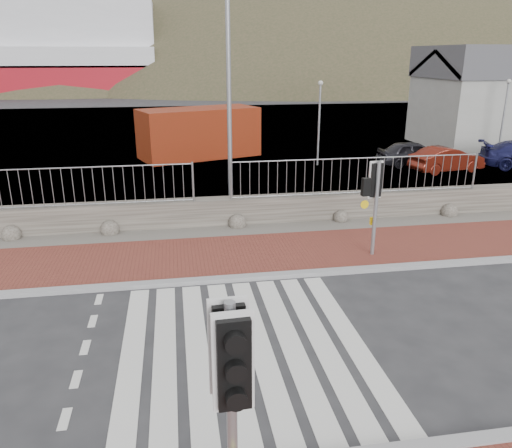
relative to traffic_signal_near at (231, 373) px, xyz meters
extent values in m
plane|color=#28282B|center=(0.66, 3.78, -2.16)|extent=(220.00, 220.00, 0.00)
cube|color=brown|center=(0.66, 8.28, -2.12)|extent=(40.00, 3.00, 0.08)
cube|color=gray|center=(0.66, 6.78, -2.11)|extent=(40.00, 0.25, 0.12)
cube|color=silver|center=(-1.44, 3.78, -2.16)|extent=(0.42, 5.60, 0.01)
cube|color=silver|center=(-0.84, 3.78, -2.16)|extent=(0.42, 5.60, 0.01)
cube|color=silver|center=(-0.24, 3.78, -2.16)|extent=(0.42, 5.60, 0.01)
cube|color=silver|center=(0.36, 3.78, -2.16)|extent=(0.42, 5.60, 0.01)
cube|color=silver|center=(0.96, 3.78, -2.16)|extent=(0.42, 5.60, 0.01)
cube|color=silver|center=(1.56, 3.78, -2.16)|extent=(0.42, 5.60, 0.01)
cube|color=silver|center=(2.16, 3.78, -2.16)|extent=(0.42, 5.60, 0.01)
cube|color=silver|center=(2.76, 3.78, -2.16)|extent=(0.42, 5.60, 0.01)
cube|color=#59544C|center=(0.66, 10.28, -2.13)|extent=(40.00, 1.50, 0.06)
cube|color=#49443C|center=(0.66, 11.08, -1.71)|extent=(40.00, 0.60, 0.90)
cylinder|color=gray|center=(-4.14, 10.93, -0.06)|extent=(8.40, 0.04, 0.04)
cylinder|color=gray|center=(0.06, 10.93, -0.66)|extent=(0.07, 0.07, 1.20)
cylinder|color=gray|center=(5.46, 10.93, -0.06)|extent=(8.40, 0.04, 0.04)
cylinder|color=gray|center=(1.26, 10.93, -0.66)|extent=(0.07, 0.07, 1.20)
cylinder|color=gray|center=(9.66, 10.93, -0.66)|extent=(0.07, 0.07, 1.20)
cube|color=#4C4C4F|center=(0.66, 31.68, -2.16)|extent=(120.00, 40.00, 0.50)
cube|color=#3F4C54|center=(0.66, 66.68, -2.16)|extent=(220.00, 50.00, 0.05)
cube|color=silver|center=(-17.34, 71.68, 6.84)|extent=(30.00, 12.00, 6.00)
ellipsoid|color=#31341F|center=(-14.34, 91.68, -22.16)|extent=(106.40, 68.40, 76.00)
ellipsoid|color=#31341F|center=(30.66, 91.68, -28.16)|extent=(140.00, 90.00, 100.00)
cylinder|color=gray|center=(0.00, 0.00, -0.67)|extent=(0.12, 0.12, 2.98)
cube|color=black|center=(0.00, 0.00, 0.23)|extent=(0.44, 0.28, 1.12)
sphere|color=red|center=(0.00, 0.00, 0.55)|extent=(0.16, 0.16, 0.16)
cylinder|color=gray|center=(4.78, 7.69, -0.83)|extent=(0.11, 0.11, 2.68)
cube|color=gold|center=(4.78, 7.69, -1.16)|extent=(0.14, 0.09, 0.21)
cube|color=black|center=(4.78, 7.69, -0.01)|extent=(0.41, 0.27, 1.00)
sphere|color=#0CE53F|center=(4.78, 7.69, -0.30)|extent=(0.14, 0.14, 0.14)
cube|color=black|center=(4.45, 7.66, -0.16)|extent=(0.23, 0.17, 0.48)
cylinder|color=gray|center=(1.35, 11.88, 2.07)|extent=(0.15, 0.15, 8.47)
cube|color=maroon|center=(0.91, 22.80, -0.86)|extent=(6.76, 4.58, 2.60)
imported|color=black|center=(11.35, 18.73, -1.55)|extent=(3.67, 1.62, 1.23)
imported|color=#53140B|center=(12.29, 17.21, -1.58)|extent=(3.73, 1.87, 1.18)
camera|label=1|loc=(-0.46, -4.38, 3.13)|focal=35.00mm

